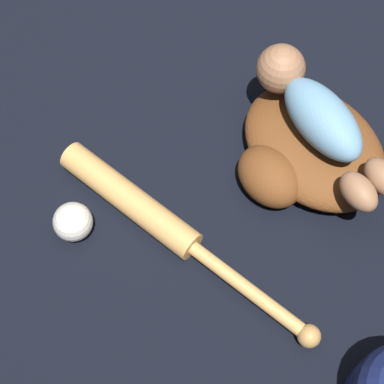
# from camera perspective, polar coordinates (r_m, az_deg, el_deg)

# --- Properties ---
(ground_plane) EXTENTS (6.00, 6.00, 0.00)m
(ground_plane) POSITION_cam_1_polar(r_m,az_deg,el_deg) (1.22, 8.74, 1.41)
(ground_plane) COLOR black
(baseball_glove) EXTENTS (0.33, 0.30, 0.09)m
(baseball_glove) POSITION_cam_1_polar(r_m,az_deg,el_deg) (1.21, 10.22, 3.58)
(baseball_glove) COLOR brown
(baseball_glove) RESTS_ON ground
(baby_figure) EXTENTS (0.36, 0.16, 0.09)m
(baby_figure) POSITION_cam_1_polar(r_m,az_deg,el_deg) (1.15, 11.14, 6.78)
(baby_figure) COLOR #6693B2
(baby_figure) RESTS_ON baseball_glove
(baseball_bat) EXTENTS (0.56, 0.11, 0.05)m
(baseball_bat) POSITION_cam_1_polar(r_m,az_deg,el_deg) (1.14, -3.43, -2.30)
(baseball_bat) COLOR tan
(baseball_bat) RESTS_ON ground
(baseball) EXTENTS (0.07, 0.07, 0.07)m
(baseball) POSITION_cam_1_polar(r_m,az_deg,el_deg) (1.15, -10.54, -2.62)
(baseball) COLOR silver
(baseball) RESTS_ON ground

